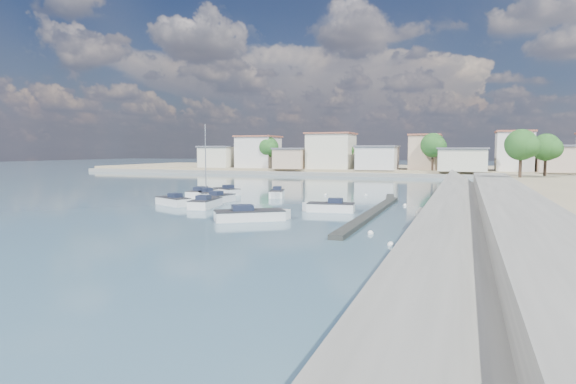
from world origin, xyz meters
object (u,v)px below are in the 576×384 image
object	(u,v)px
motorboat_c	(172,201)
motorboat_g	(277,194)
motorboat_b	(220,199)
motorboat_f	(226,192)
motorboat_e	(203,193)
sailboat	(206,194)
motorboat_a	(206,203)
motorboat_d	(328,208)
motorboat_h	(253,216)

from	to	relation	value
motorboat_c	motorboat_g	size ratio (longest dim) A/B	1.02
motorboat_b	motorboat_g	world-z (taller)	same
motorboat_b	motorboat_c	xyz separation A→B (m)	(-3.47, -4.07, 0.00)
motorboat_b	motorboat_c	bearing A→B (deg)	-130.45
motorboat_f	motorboat_g	world-z (taller)	same
motorboat_e	sailboat	distance (m)	1.82
motorboat_f	motorboat_g	size ratio (longest dim) A/B	0.97
motorboat_a	motorboat_f	distance (m)	13.80
motorboat_d	motorboat_e	world-z (taller)	same
motorboat_c	motorboat_e	distance (m)	9.33
motorboat_g	motorboat_e	bearing A→B (deg)	-164.26
motorboat_e	motorboat_g	world-z (taller)	same
motorboat_a	motorboat_h	size ratio (longest dim) A/B	0.93
motorboat_h	motorboat_a	bearing A→B (deg)	140.98
motorboat_f	sailboat	bearing A→B (deg)	-91.98
motorboat_h	sailboat	bearing A→B (deg)	131.19
motorboat_d	motorboat_e	distance (m)	20.45
motorboat_e	motorboat_a	bearing A→B (deg)	-58.14
motorboat_a	sailboat	bearing A→B (deg)	120.34
motorboat_c	motorboat_f	size ratio (longest dim) A/B	1.05
motorboat_f	motorboat_d	bearing A→B (deg)	-35.47
motorboat_e	motorboat_c	bearing A→B (deg)	-80.05
motorboat_a	motorboat_e	size ratio (longest dim) A/B	0.91
motorboat_c	motorboat_b	bearing A→B (deg)	49.55
motorboat_c	sailboat	xyz separation A→B (m)	(-0.44, 7.78, 0.04)
motorboat_h	motorboat_c	bearing A→B (deg)	150.69
motorboat_g	motorboat_h	world-z (taller)	same
motorboat_e	motorboat_h	xyz separation A→B (m)	(14.13, -16.21, 0.00)
motorboat_c	motorboat_h	distance (m)	14.35
motorboat_e	motorboat_h	world-z (taller)	same
motorboat_b	motorboat_c	world-z (taller)	same
motorboat_d	motorboat_f	xyz separation A→B (m)	(-17.12, 12.20, 0.00)
motorboat_b	motorboat_f	distance (m)	9.30
sailboat	motorboat_f	bearing A→B (deg)	88.02
motorboat_a	motorboat_d	xyz separation A→B (m)	(12.49, 0.80, -0.00)
motorboat_g	sailboat	xyz separation A→B (m)	(-7.64, -3.88, 0.04)
motorboat_a	motorboat_d	size ratio (longest dim) A/B	1.11
sailboat	motorboat_a	bearing A→B (deg)	-59.66
motorboat_a	motorboat_f	xyz separation A→B (m)	(-4.63, 13.00, -0.00)
motorboat_f	motorboat_h	world-z (taller)	same
motorboat_a	motorboat_b	world-z (taller)	same
motorboat_a	motorboat_g	bearing A→B (deg)	76.75
motorboat_h	sailboat	world-z (taller)	sailboat
motorboat_b	motorboat_e	world-z (taller)	same
motorboat_d	motorboat_c	bearing A→B (deg)	-178.70
motorboat_d	motorboat_e	bearing A→B (deg)	154.50
motorboat_e	motorboat_f	world-z (taller)	same
motorboat_b	motorboat_f	bearing A→B (deg)	113.77
motorboat_b	motorboat_f	size ratio (longest dim) A/B	1.06
motorboat_c	motorboat_h	bearing A→B (deg)	-29.31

